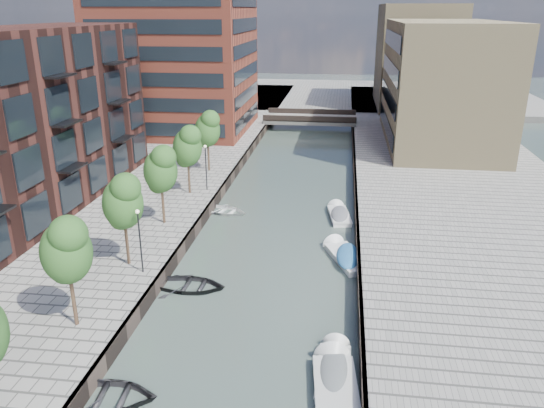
% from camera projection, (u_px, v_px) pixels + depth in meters
% --- Properties ---
extents(water, '(300.00, 300.00, 0.00)m').
position_uv_depth(water, '(286.00, 204.00, 47.08)').
color(water, '#38473F').
rests_on(water, ground).
extents(quay_right, '(20.00, 140.00, 1.00)m').
position_uv_depth(quay_right, '(474.00, 207.00, 44.90)').
color(quay_right, gray).
rests_on(quay_right, ground).
extents(quay_wall_left, '(0.25, 140.00, 1.00)m').
position_uv_depth(quay_wall_left, '(219.00, 195.00, 47.67)').
color(quay_wall_left, '#332823').
rests_on(quay_wall_left, ground).
extents(quay_wall_right, '(0.25, 140.00, 1.00)m').
position_uv_depth(quay_wall_right, '(356.00, 202.00, 46.14)').
color(quay_wall_right, '#332823').
rests_on(quay_wall_right, ground).
extents(far_closure, '(80.00, 40.00, 1.00)m').
position_uv_depth(far_closure, '(320.00, 95.00, 102.69)').
color(far_closure, gray).
rests_on(far_closure, ground).
extents(tower, '(18.00, 18.00, 30.00)m').
position_uv_depth(tower, '(175.00, 11.00, 66.91)').
color(tower, brown).
rests_on(tower, quay_left).
extents(tan_block_near, '(12.00, 25.00, 14.00)m').
position_uv_depth(tan_block_near, '(441.00, 83.00, 62.76)').
color(tan_block_near, '#9A865E').
rests_on(tan_block_near, quay_right).
extents(tan_block_far, '(12.00, 20.00, 16.00)m').
position_uv_depth(tan_block_far, '(416.00, 56.00, 86.58)').
color(tan_block_far, '#9A865E').
rests_on(tan_block_far, quay_right).
extents(bridge, '(13.00, 6.00, 1.30)m').
position_uv_depth(bridge, '(310.00, 119.00, 76.35)').
color(bridge, gray).
rests_on(bridge, ground).
extents(tree_2, '(2.50, 2.50, 5.95)m').
position_uv_depth(tree_2, '(66.00, 248.00, 25.85)').
color(tree_2, '#382619').
rests_on(tree_2, quay_left).
extents(tree_3, '(2.50, 2.50, 5.95)m').
position_uv_depth(tree_3, '(123.00, 200.00, 32.36)').
color(tree_3, '#382619').
rests_on(tree_3, quay_left).
extents(tree_4, '(2.50, 2.50, 5.95)m').
position_uv_depth(tree_4, '(160.00, 168.00, 38.87)').
color(tree_4, '#382619').
rests_on(tree_4, quay_left).
extents(tree_5, '(2.50, 2.50, 5.95)m').
position_uv_depth(tree_5, '(187.00, 145.00, 45.37)').
color(tree_5, '#382619').
rests_on(tree_5, quay_left).
extents(tree_6, '(2.50, 2.50, 5.95)m').
position_uv_depth(tree_6, '(207.00, 128.00, 51.88)').
color(tree_6, '#382619').
rests_on(tree_6, quay_left).
extents(lamp_1, '(0.24, 0.24, 4.12)m').
position_uv_depth(lamp_1, '(140.00, 235.00, 31.89)').
color(lamp_1, black).
rests_on(lamp_1, quay_left).
extents(lamp_2, '(0.24, 0.24, 4.12)m').
position_uv_depth(lamp_2, '(206.00, 163.00, 46.76)').
color(lamp_2, black).
rests_on(lamp_2, quay_left).
extents(sloop_1, '(4.83, 3.64, 0.95)m').
position_uv_depth(sloop_1, '(107.00, 401.00, 23.41)').
color(sloop_1, '#252427').
rests_on(sloop_1, ground).
extents(sloop_3, '(4.68, 3.92, 0.83)m').
position_uv_depth(sloop_3, '(225.00, 213.00, 45.04)').
color(sloop_3, white).
rests_on(sloop_3, ground).
extents(sloop_4, '(4.56, 3.32, 0.93)m').
position_uv_depth(sloop_4, '(190.00, 288.00, 32.83)').
color(sloop_4, black).
rests_on(sloop_4, ground).
extents(motorboat_1, '(1.65, 4.48, 1.48)m').
position_uv_depth(motorboat_1, '(334.00, 368.00, 25.28)').
color(motorboat_1, silver).
rests_on(motorboat_1, ground).
extents(motorboat_2, '(2.41, 5.69, 1.84)m').
position_uv_depth(motorboat_2, '(335.00, 387.00, 24.12)').
color(motorboat_2, silver).
rests_on(motorboat_2, ground).
extents(motorboat_3, '(3.49, 5.26, 1.66)m').
position_uv_depth(motorboat_3, '(345.00, 256.00, 36.69)').
color(motorboat_3, white).
rests_on(motorboat_3, ground).
extents(motorboat_4, '(2.16, 4.63, 1.48)m').
position_uv_depth(motorboat_4, '(339.00, 214.00, 44.16)').
color(motorboat_4, silver).
rests_on(motorboat_4, ground).
extents(car, '(1.57, 3.86, 1.31)m').
position_uv_depth(car, '(398.00, 133.00, 66.21)').
color(car, silver).
rests_on(car, quay_right).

